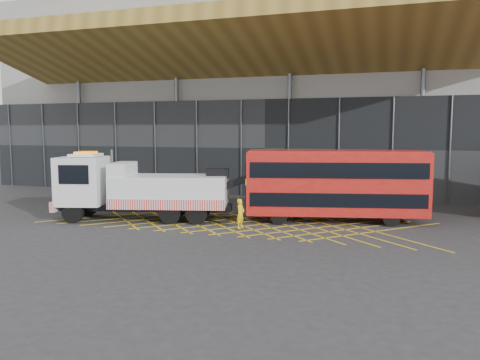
% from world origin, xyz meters
% --- Properties ---
extents(ground_plane, '(120.00, 120.00, 0.00)m').
position_xyz_m(ground_plane, '(0.00, 0.00, 0.00)').
color(ground_plane, '#29292B').
extents(road_markings, '(23.16, 7.16, 0.01)m').
position_xyz_m(road_markings, '(3.20, 0.00, 0.01)').
color(road_markings, gold).
rests_on(road_markings, ground_plane).
extents(construction_building, '(55.00, 23.97, 18.00)m').
position_xyz_m(construction_building, '(1.92, 18.40, 8.98)').
color(construction_building, gray).
rests_on(construction_building, ground_plane).
extents(recovery_truck, '(12.19, 5.37, 4.25)m').
position_xyz_m(recovery_truck, '(-2.83, -0.95, 1.97)').
color(recovery_truck, black).
rests_on(recovery_truck, ground_plane).
extents(bus_towed, '(10.80, 4.70, 4.29)m').
position_xyz_m(bus_towed, '(8.78, 2.06, 2.38)').
color(bus_towed, '#AD140F').
rests_on(bus_towed, ground_plane).
extents(worker, '(0.51, 0.67, 1.66)m').
position_xyz_m(worker, '(3.95, -1.37, 0.83)').
color(worker, yellow).
rests_on(worker, ground_plane).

